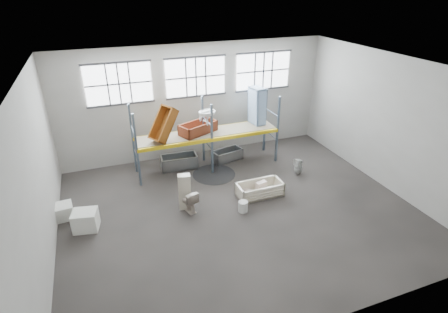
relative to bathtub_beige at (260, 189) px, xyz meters
name	(u,v)px	position (x,y,z in m)	size (l,w,h in m)	color
floor	(239,210)	(-1.10, -0.60, -0.30)	(12.00, 10.00, 0.10)	#4C4441
ceiling	(242,66)	(-1.10, -0.60, 4.80)	(12.00, 10.00, 0.10)	silver
wall_back	(196,101)	(-1.10, 4.45, 2.25)	(12.00, 0.10, 5.00)	#9D9991
wall_front	(336,243)	(-1.10, -5.65, 2.25)	(12.00, 0.10, 5.00)	#B8B3AA
wall_left	(34,178)	(-7.15, -0.60, 2.25)	(0.10, 10.00, 5.00)	#B4AEA6
wall_right	(388,122)	(4.95, -0.60, 2.25)	(0.10, 10.00, 5.00)	#A9A49C
window_left	(119,84)	(-4.30, 4.34, 3.35)	(2.60, 0.04, 1.60)	white
window_mid	(196,77)	(-1.10, 4.34, 3.35)	(2.60, 0.04, 1.60)	white
window_right	(263,71)	(2.10, 4.34, 3.35)	(2.60, 0.04, 1.60)	white
rack_upright_la	(137,151)	(-4.10, 2.30, 1.25)	(0.08, 0.08, 3.00)	slate
rack_upright_lb	(133,139)	(-4.10, 3.50, 1.25)	(0.08, 0.08, 3.00)	slate
rack_upright_ma	(212,140)	(-1.10, 2.30, 1.25)	(0.08, 0.08, 3.00)	slate
rack_upright_mb	(203,129)	(-1.10, 3.50, 1.25)	(0.08, 0.08, 3.00)	slate
rack_upright_ra	(278,130)	(1.90, 2.30, 1.25)	(0.08, 0.08, 3.00)	slate
rack_upright_rb	(265,121)	(1.90, 3.50, 1.25)	(0.08, 0.08, 3.00)	slate
rack_beam_front	(212,140)	(-1.10, 2.30, 1.25)	(6.00, 0.10, 0.14)	yellow
rack_beam_back	(203,129)	(-1.10, 3.50, 1.25)	(6.00, 0.10, 0.14)	yellow
shelf_deck	(207,133)	(-1.10, 2.90, 1.33)	(5.90, 1.10, 0.03)	gray
wet_patch	(214,174)	(-1.10, 2.10, -0.25)	(1.80, 1.80, 0.00)	black
bathtub_beige	(260,189)	(0.00, 0.00, 0.00)	(1.73, 0.81, 0.51)	beige
cistern_spare	(261,186)	(0.12, 0.12, 0.03)	(0.41, 0.20, 0.39)	#F2D4C7
sink_in_tub	(247,192)	(-0.46, 0.11, -0.09)	(0.40, 0.40, 0.14)	beige
toilet_beige	(188,200)	(-2.78, 0.00, 0.16)	(0.46, 0.81, 0.82)	beige
cistern_tall	(185,192)	(-2.85, 0.17, 0.42)	(0.43, 0.28, 1.34)	beige
toilet_white	(298,167)	(2.20, 0.89, 0.10)	(0.32, 0.33, 0.71)	silver
steel_tub_left	(179,162)	(-2.30, 3.22, 0.03)	(1.54, 0.72, 0.57)	#A3A8AC
steel_tub_right	(227,155)	(-0.10, 3.17, -0.01)	(1.34, 0.63, 0.49)	#B0B4B9
rust_tub_flat	(198,128)	(-1.47, 2.99, 1.57)	(1.58, 0.74, 0.44)	maroon
rust_tub_tilted	(163,124)	(-2.95, 2.68, 2.04)	(1.44, 0.67, 0.40)	#90430C
sink_on_shelf	(207,124)	(-1.20, 2.54, 1.84)	(0.70, 0.54, 0.62)	silver
blue_tub_upright	(257,106)	(1.27, 3.14, 2.14)	(1.65, 0.78, 0.47)	#8FAFDA
bucket	(243,206)	(-1.00, -0.75, -0.06)	(0.34, 0.34, 0.39)	silver
carton_near	(86,220)	(-6.18, 0.16, 0.07)	(0.76, 0.65, 0.65)	white
carton_far	(63,211)	(-6.89, 1.05, 0.00)	(0.61, 0.61, 0.51)	white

